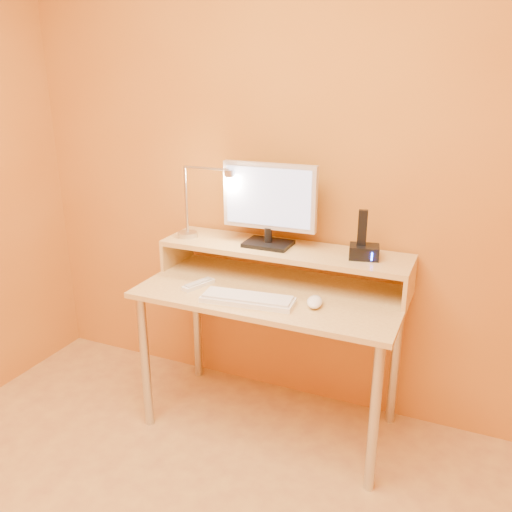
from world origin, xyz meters
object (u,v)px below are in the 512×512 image
at_px(monitor_panel, 269,196).
at_px(mouse, 315,302).
at_px(phone_dock, 364,252).
at_px(keyboard, 248,300).
at_px(lamp_base, 188,234).
at_px(remote_control, 199,285).

relative_size(monitor_panel, mouse, 3.88).
height_order(phone_dock, keyboard, phone_dock).
relative_size(lamp_base, remote_control, 0.58).
bearing_deg(lamp_base, monitor_panel, 5.35).
bearing_deg(remote_control, mouse, 20.04).
bearing_deg(lamp_base, mouse, -15.91).
distance_m(phone_dock, keyboard, 0.56).
distance_m(keyboard, remote_control, 0.29).
bearing_deg(mouse, lamp_base, 152.23).
relative_size(phone_dock, remote_control, 0.76).
distance_m(monitor_panel, remote_control, 0.53).
relative_size(lamp_base, keyboard, 0.25).
distance_m(lamp_base, remote_control, 0.32).
relative_size(mouse, remote_control, 0.69).
distance_m(lamp_base, phone_dock, 0.89).
bearing_deg(monitor_panel, remote_control, -135.59).
xyz_separation_m(monitor_panel, phone_dock, (0.46, -0.01, -0.21)).
xyz_separation_m(lamp_base, phone_dock, (0.89, 0.03, 0.02)).
relative_size(monitor_panel, keyboard, 1.12).
height_order(lamp_base, mouse, lamp_base).
bearing_deg(remote_control, monitor_panel, 65.38).
bearing_deg(keyboard, lamp_base, 141.54).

